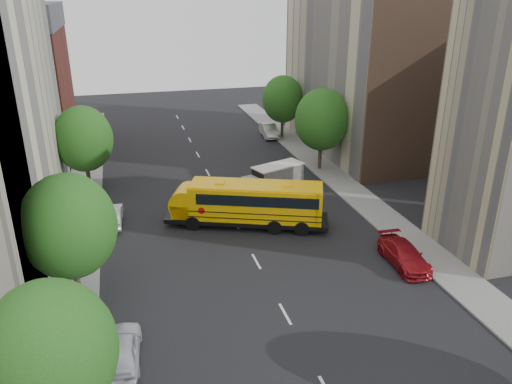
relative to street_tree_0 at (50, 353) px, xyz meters
name	(u,v)px	position (x,y,z in m)	size (l,w,h in m)	color
ground	(249,248)	(11.00, 14.00, -4.64)	(120.00, 120.00, 0.00)	black
sidewalk_left	(79,235)	(-0.50, 19.00, -4.58)	(3.00, 80.00, 0.12)	slate
sidewalk_right	(365,202)	(22.50, 19.00, -4.58)	(3.00, 80.00, 0.12)	slate
lane_markings	(220,195)	(11.00, 24.00, -4.64)	(0.15, 64.00, 0.01)	silver
building_left_redbrick	(18,93)	(-7.00, 42.00, 1.86)	(10.00, 15.00, 13.00)	maroon
building_right_far	(363,67)	(29.00, 34.00, 4.36)	(10.00, 22.00, 18.00)	#C3B698
building_right_sidewall	(420,84)	(29.00, 23.00, 4.36)	(10.10, 0.30, 18.00)	brown
street_tree_0	(50,353)	(0.00, 0.00, 0.00)	(4.80, 4.80, 7.41)	#38281C
street_tree_1	(69,227)	(0.00, 10.00, 0.31)	(5.12, 5.12, 7.90)	#38281C
street_tree_2	(83,139)	(0.00, 28.00, 0.19)	(4.99, 4.99, 7.71)	#38281C
street_tree_4	(322,120)	(22.00, 28.00, 0.43)	(5.25, 5.25, 8.10)	#38281C
street_tree_5	(283,99)	(22.00, 40.00, 0.06)	(4.86, 4.86, 7.51)	#38281C
school_bus	(245,202)	(11.68, 17.57, -2.71)	(12.38, 7.13, 3.46)	black
safari_truck	(274,178)	(15.77, 23.39, -3.34)	(6.08, 3.84, 2.46)	black
parked_car_0	(121,349)	(2.20, 4.48, -3.90)	(1.76, 4.37, 1.49)	silver
parked_car_1	(112,216)	(1.86, 20.49, -3.94)	(1.48, 4.25, 1.40)	silver
parked_car_3	(404,255)	(20.18, 9.08, -3.93)	(1.99, 4.89, 1.42)	maroon
parked_car_5	(269,130)	(20.60, 40.89, -3.86)	(1.66, 4.76, 1.57)	#A8A9A3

